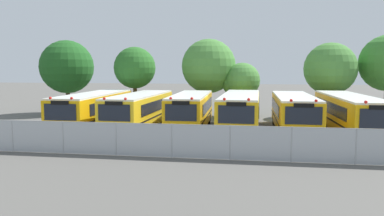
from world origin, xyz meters
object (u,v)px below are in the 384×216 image
at_px(tree_0, 67,66).
at_px(school_bus_0, 94,109).
at_px(school_bus_1, 140,110).
at_px(school_bus_5, 349,113).
at_px(school_bus_3, 241,111).
at_px(tree_2, 207,65).
at_px(school_bus_4, 294,112).
at_px(tree_3, 240,81).
at_px(school_bus_2, 191,110).
at_px(tree_4, 330,69).
at_px(traffic_cone, 362,153).
at_px(tree_1, 135,67).

bearing_deg(tree_0, school_bus_0, -51.68).
bearing_deg(school_bus_1, school_bus_5, -178.61).
xyz_separation_m(school_bus_0, school_bus_3, (10.94, 0.12, 0.03)).
xyz_separation_m(school_bus_1, tree_2, (3.94, 8.84, 3.34)).
xyz_separation_m(school_bus_1, school_bus_4, (11.03, 0.37, 0.01)).
bearing_deg(school_bus_4, school_bus_3, 2.54).
bearing_deg(tree_3, school_bus_0, -142.62).
height_order(school_bus_2, tree_3, tree_3).
bearing_deg(tree_4, school_bus_1, -148.76).
bearing_deg(school_bus_5, school_bus_3, -2.53).
distance_m(school_bus_4, traffic_cone, 7.92).
bearing_deg(school_bus_3, traffic_cone, 131.50).
bearing_deg(tree_0, tree_3, 1.24).
bearing_deg(school_bus_1, school_bus_3, -176.97).
bearing_deg(school_bus_0, tree_0, -53.17).
bearing_deg(school_bus_2, school_bus_4, 178.86).
relative_size(school_bus_2, tree_0, 1.33).
distance_m(school_bus_1, tree_4, 17.96).
xyz_separation_m(tree_0, tree_4, (24.89, 1.31, -0.28)).
bearing_deg(school_bus_3, school_bus_1, 3.07).
relative_size(school_bus_4, traffic_cone, 16.56).
distance_m(school_bus_1, school_bus_3, 7.35).
distance_m(school_bus_4, tree_3, 9.01).
bearing_deg(school_bus_4, tree_4, -114.74).
relative_size(school_bus_5, traffic_cone, 18.77).
xyz_separation_m(school_bus_2, tree_3, (3.31, 7.93, 1.85)).
relative_size(school_bus_0, school_bus_4, 1.08).
height_order(school_bus_1, school_bus_2, school_bus_2).
bearing_deg(school_bus_4, school_bus_2, 0.76).
height_order(school_bus_5, tree_0, tree_0).
xyz_separation_m(school_bus_4, tree_2, (-7.08, 8.48, 3.33)).
xyz_separation_m(school_bus_1, tree_3, (7.05, 8.24, 1.85)).
distance_m(school_bus_1, school_bus_2, 3.76).
height_order(tree_2, tree_4, tree_2).
height_order(school_bus_4, tree_1, tree_1).
distance_m(school_bus_3, tree_0, 18.99).
distance_m(school_bus_0, tree_0, 10.42).
bearing_deg(tree_0, tree_4, 3.02).
distance_m(tree_3, traffic_cone, 16.88).
bearing_deg(tree_1, school_bus_0, -97.37).
relative_size(school_bus_1, tree_0, 1.42).
relative_size(school_bus_3, tree_2, 1.50).
height_order(tree_0, tree_3, tree_0).
xyz_separation_m(school_bus_2, tree_0, (-13.48, 7.57, 3.24)).
height_order(school_bus_2, tree_4, tree_4).
height_order(school_bus_1, school_bus_3, school_bus_3).
height_order(school_bus_2, school_bus_5, school_bus_5).
relative_size(school_bus_1, traffic_cone, 16.55).
xyz_separation_m(school_bus_4, tree_0, (-20.76, 7.51, 3.24)).
bearing_deg(school_bus_1, school_bus_4, -176.80).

